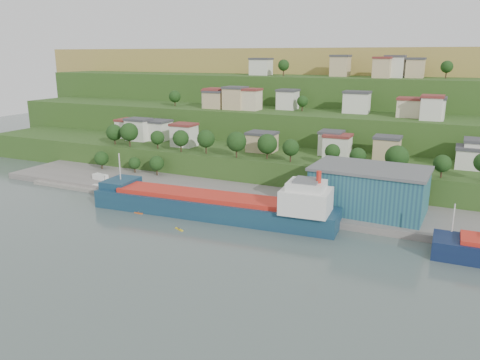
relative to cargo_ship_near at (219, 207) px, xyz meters
The scene contains 10 objects.
ground 10.59m from the cargo_ship_near, 95.87° to the right, with size 500.00×500.00×0.00m, color #43524F.
quay 26.24m from the cargo_ship_near, 43.34° to the left, with size 220.00×26.00×4.00m, color slate.
pebble_beach 57.36m from the cargo_ship_near, 168.02° to the left, with size 40.00×18.00×2.40m, color slate.
hillside 158.59m from the cargo_ship_near, 90.37° to the left, with size 360.00×210.76×96.00m.
cargo_ship_near is the anchor object (origin of this frame).
warehouse 42.37m from the cargo_ship_near, 24.06° to the left, with size 31.83×20.38×12.80m.
caravan 54.99m from the cargo_ship_near, 167.09° to the left, with size 5.78×2.41×2.70m, color white.
dinghy 49.68m from the cargo_ship_near, behind, with size 4.31×1.62×0.86m, color silver.
kayak_orange 23.92m from the cargo_ship_near, 162.46° to the right, with size 2.86×0.68×0.71m.
kayak_yellow 14.47m from the cargo_ship_near, 110.06° to the right, with size 3.13×1.81×0.80m.
Camera 1 is at (59.81, -101.20, 44.67)m, focal length 35.00 mm.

